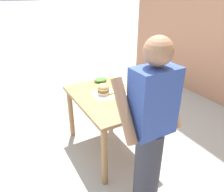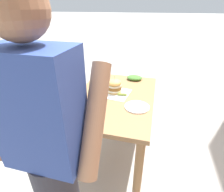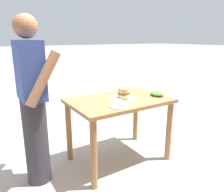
{
  "view_description": "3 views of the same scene",
  "coord_description": "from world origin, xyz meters",
  "px_view_note": "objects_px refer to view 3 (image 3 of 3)",
  "views": [
    {
      "loc": [
        1.13,
        2.1,
        1.98
      ],
      "look_at": [
        0.0,
        0.1,
        0.83
      ],
      "focal_mm": 35.0,
      "sensor_mm": 36.0,
      "label": 1
    },
    {
      "loc": [
        -0.36,
        1.5,
        1.59
      ],
      "look_at": [
        0.0,
        0.1,
        0.83
      ],
      "focal_mm": 28.0,
      "sensor_mm": 36.0,
      "label": 2
    },
    {
      "loc": [
        -2.03,
        1.39,
        1.48
      ],
      "look_at": [
        0.0,
        0.1,
        0.83
      ],
      "focal_mm": 35.0,
      "sensor_mm": 36.0,
      "label": 3
    }
  ],
  "objects_px": {
    "patio_table": "(119,110)",
    "diner_across_table": "(33,101)",
    "sandwich": "(124,92)",
    "side_plate_with_forks": "(119,106)",
    "side_salad": "(157,94)",
    "pickle_spear": "(125,99)"
  },
  "relations": [
    {
      "from": "patio_table",
      "to": "diner_across_table",
      "type": "height_order",
      "value": "diner_across_table"
    },
    {
      "from": "sandwich",
      "to": "side_plate_with_forks",
      "type": "bearing_deg",
      "value": 137.59
    },
    {
      "from": "sandwich",
      "to": "patio_table",
      "type": "bearing_deg",
      "value": 104.76
    },
    {
      "from": "patio_table",
      "to": "side_salad",
      "type": "bearing_deg",
      "value": -105.79
    },
    {
      "from": "side_plate_with_forks",
      "to": "diner_across_table",
      "type": "xyz_separation_m",
      "value": [
        0.35,
        0.78,
        0.09
      ]
    },
    {
      "from": "sandwich",
      "to": "diner_across_table",
      "type": "relative_size",
      "value": 0.1
    },
    {
      "from": "patio_table",
      "to": "pickle_spear",
      "type": "xyz_separation_m",
      "value": [
        -0.07,
        -0.02,
        0.15
      ]
    },
    {
      "from": "diner_across_table",
      "to": "patio_table",
      "type": "bearing_deg",
      "value": -96.43
    },
    {
      "from": "patio_table",
      "to": "side_plate_with_forks",
      "type": "xyz_separation_m",
      "value": [
        -0.25,
        0.16,
        0.14
      ]
    },
    {
      "from": "patio_table",
      "to": "pickle_spear",
      "type": "distance_m",
      "value": 0.17
    },
    {
      "from": "side_salad",
      "to": "side_plate_with_forks",
      "type": "bearing_deg",
      "value": 100.05
    },
    {
      "from": "pickle_spear",
      "to": "side_salad",
      "type": "xyz_separation_m",
      "value": [
        -0.06,
        -0.45,
        0.01
      ]
    },
    {
      "from": "patio_table",
      "to": "sandwich",
      "type": "bearing_deg",
      "value": -75.24
    },
    {
      "from": "pickle_spear",
      "to": "side_salad",
      "type": "relative_size",
      "value": 0.5
    },
    {
      "from": "pickle_spear",
      "to": "side_salad",
      "type": "bearing_deg",
      "value": -97.42
    },
    {
      "from": "pickle_spear",
      "to": "side_plate_with_forks",
      "type": "height_order",
      "value": "pickle_spear"
    },
    {
      "from": "pickle_spear",
      "to": "diner_across_table",
      "type": "height_order",
      "value": "diner_across_table"
    },
    {
      "from": "diner_across_table",
      "to": "sandwich",
      "type": "bearing_deg",
      "value": -94.78
    },
    {
      "from": "side_salad",
      "to": "diner_across_table",
      "type": "height_order",
      "value": "diner_across_table"
    },
    {
      "from": "side_plate_with_forks",
      "to": "side_salad",
      "type": "relative_size",
      "value": 1.22
    },
    {
      "from": "sandwich",
      "to": "diner_across_table",
      "type": "xyz_separation_m",
      "value": [
        0.09,
        1.03,
        0.03
      ]
    },
    {
      "from": "side_plate_with_forks",
      "to": "diner_across_table",
      "type": "distance_m",
      "value": 0.86
    }
  ]
}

